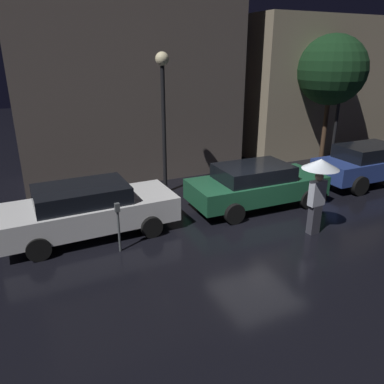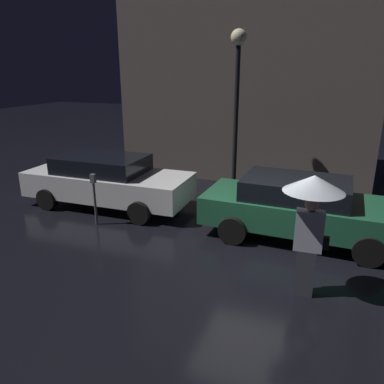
{
  "view_description": "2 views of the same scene",
  "coord_description": "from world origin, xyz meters",
  "px_view_note": "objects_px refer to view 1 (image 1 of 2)",
  "views": [
    {
      "loc": [
        -6.12,
        -8.29,
        4.81
      ],
      "look_at": [
        -2.16,
        0.12,
        1.32
      ],
      "focal_mm": 35.0,
      "sensor_mm": 36.0,
      "label": 1
    },
    {
      "loc": [
        1.25,
        -7.16,
        3.78
      ],
      "look_at": [
        -1.5,
        -0.03,
        1.25
      ],
      "focal_mm": 35.0,
      "sensor_mm": 36.0,
      "label": 2
    }
  ],
  "objects_px": {
    "parked_car_blue": "(369,163)",
    "pedestrian_with_umbrella": "(319,178)",
    "parked_car_white": "(88,209)",
    "street_lamp_far": "(340,95)",
    "parking_meter": "(118,222)",
    "street_lamp_near": "(163,96)",
    "parked_car_green": "(256,184)"
  },
  "relations": [
    {
      "from": "street_lamp_far",
      "to": "parked_car_white",
      "type": "bearing_deg",
      "value": -168.37
    },
    {
      "from": "parked_car_green",
      "to": "parking_meter",
      "type": "xyz_separation_m",
      "value": [
        -4.87,
        -1.08,
        0.07
      ]
    },
    {
      "from": "parked_car_blue",
      "to": "street_lamp_near",
      "type": "bearing_deg",
      "value": 163.05
    },
    {
      "from": "pedestrian_with_umbrella",
      "to": "parking_meter",
      "type": "distance_m",
      "value": 5.42
    },
    {
      "from": "parked_car_blue",
      "to": "street_lamp_far",
      "type": "xyz_separation_m",
      "value": [
        0.59,
        2.46,
        2.27
      ]
    },
    {
      "from": "parked_car_blue",
      "to": "parking_meter",
      "type": "distance_m",
      "value": 10.15
    },
    {
      "from": "parked_car_blue",
      "to": "street_lamp_far",
      "type": "distance_m",
      "value": 3.4
    },
    {
      "from": "street_lamp_near",
      "to": "street_lamp_far",
      "type": "distance_m",
      "value": 8.06
    },
    {
      "from": "parked_car_green",
      "to": "street_lamp_near",
      "type": "distance_m",
      "value": 4.26
    },
    {
      "from": "parked_car_green",
      "to": "parked_car_blue",
      "type": "distance_m",
      "value": 5.22
    },
    {
      "from": "parked_car_blue",
      "to": "street_lamp_far",
      "type": "height_order",
      "value": "street_lamp_far"
    },
    {
      "from": "parked_car_blue",
      "to": "street_lamp_far",
      "type": "relative_size",
      "value": 1.0
    },
    {
      "from": "parking_meter",
      "to": "street_lamp_near",
      "type": "xyz_separation_m",
      "value": [
        2.63,
        3.53,
        2.6
      ]
    },
    {
      "from": "street_lamp_near",
      "to": "street_lamp_far",
      "type": "relative_size",
      "value": 1.1
    },
    {
      "from": "parked_car_green",
      "to": "pedestrian_with_umbrella",
      "type": "distance_m",
      "value": 2.57
    },
    {
      "from": "parked_car_green",
      "to": "street_lamp_near",
      "type": "xyz_separation_m",
      "value": [
        -2.24,
        2.45,
        2.67
      ]
    },
    {
      "from": "parked_car_blue",
      "to": "pedestrian_with_umbrella",
      "type": "bearing_deg",
      "value": -152.56
    },
    {
      "from": "parked_car_white",
      "to": "street_lamp_near",
      "type": "height_order",
      "value": "street_lamp_near"
    },
    {
      "from": "parked_car_blue",
      "to": "pedestrian_with_umbrella",
      "type": "distance_m",
      "value": 5.53
    },
    {
      "from": "parked_car_green",
      "to": "street_lamp_far",
      "type": "xyz_separation_m",
      "value": [
        5.81,
        2.54,
        2.33
      ]
    },
    {
      "from": "pedestrian_with_umbrella",
      "to": "parking_meter",
      "type": "bearing_deg",
      "value": -17.64
    },
    {
      "from": "parked_car_green",
      "to": "parked_car_white",
      "type": "bearing_deg",
      "value": 178.85
    },
    {
      "from": "parked_car_blue",
      "to": "parking_meter",
      "type": "height_order",
      "value": "parked_car_blue"
    },
    {
      "from": "parked_car_blue",
      "to": "street_lamp_near",
      "type": "distance_m",
      "value": 8.25
    },
    {
      "from": "pedestrian_with_umbrella",
      "to": "parking_meter",
      "type": "relative_size",
      "value": 1.63
    },
    {
      "from": "street_lamp_far",
      "to": "parking_meter",
      "type": "bearing_deg",
      "value": -161.29
    },
    {
      "from": "parked_car_blue",
      "to": "parking_meter",
      "type": "bearing_deg",
      "value": -172.77
    },
    {
      "from": "parked_car_white",
      "to": "street_lamp_near",
      "type": "bearing_deg",
      "value": 34.08
    },
    {
      "from": "parked_car_blue",
      "to": "parked_car_white",
      "type": "bearing_deg",
      "value": 179.82
    },
    {
      "from": "parked_car_white",
      "to": "parked_car_blue",
      "type": "relative_size",
      "value": 1.08
    },
    {
      "from": "parked_car_green",
      "to": "parking_meter",
      "type": "height_order",
      "value": "parked_car_green"
    },
    {
      "from": "parked_car_blue",
      "to": "pedestrian_with_umbrella",
      "type": "relative_size",
      "value": 2.02
    }
  ]
}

